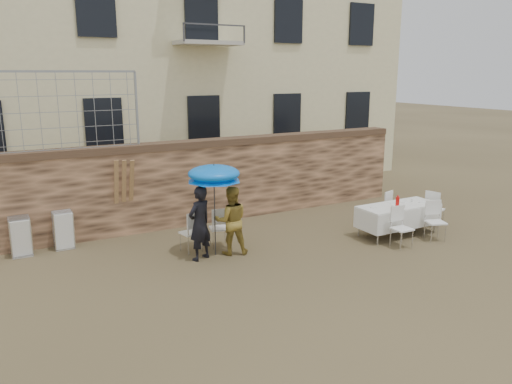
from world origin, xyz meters
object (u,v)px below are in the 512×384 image
couple_chair_left (191,231)px  couple_chair_right (219,227)px  soda_bottle (397,202)px  table_chair_front_right (436,221)px  woman_dress (231,220)px  umbrella (214,176)px  chair_stack_right (62,228)px  banquet_table (399,207)px  chair_stack_left (20,234)px  table_chair_side (435,208)px  man_suit (200,223)px  table_chair_back (382,208)px  table_chair_front_left (402,228)px

couple_chair_left → couple_chair_right: (0.70, 0.00, 0.00)m
soda_bottle → table_chair_front_right: 1.02m
couple_chair_left → soda_bottle: soda_bottle is taller
couple_chair_right → soda_bottle: (4.10, -1.48, 0.43)m
woman_dress → umbrella: bearing=2.3°
table_chair_front_right → chair_stack_right: (-8.00, 3.83, -0.02)m
umbrella → banquet_table: size_ratio=0.91×
couple_chair_right → chair_stack_left: (-4.10, 1.74, -0.02)m
umbrella → table_chair_side: 6.19m
man_suit → couple_chair_right: 0.95m
woman_dress → chair_stack_right: size_ratio=1.68×
banquet_table → table_chair_side: 1.43m
table_chair_front_right → chair_stack_left: (-8.90, 3.83, -0.02)m
couple_chair_right → table_chair_side: (5.70, -1.23, 0.00)m
umbrella → couple_chair_left: 1.44m
table_chair_back → table_chair_side: 1.39m
couple_chair_left → table_chair_front_right: 5.88m
couple_chair_right → table_chair_front_left: (3.70, -2.08, 0.00)m
umbrella → table_chair_front_left: size_ratio=1.98×
soda_bottle → table_chair_back: 1.11m
umbrella → table_chair_back: 4.97m
woman_dress → umbrella: 1.08m
table_chair_back → woman_dress: bearing=-18.7°
umbrella → soda_bottle: (4.40, -1.03, -0.89)m
table_chair_front_left → table_chair_back: size_ratio=1.00×
table_chair_back → chair_stack_right: bearing=-35.3°
couple_chair_right → table_chair_front_left: size_ratio=1.00×
umbrella → table_chair_front_right: umbrella is taller
umbrella → chair_stack_right: (-2.90, 2.19, -1.33)m
couple_chair_left → soda_bottle: bearing=151.7°
couple_chair_left → soda_bottle: (4.80, -1.48, 0.43)m
couple_chair_right → table_chair_front_right: 5.23m
couple_chair_left → table_chair_front_left: size_ratio=1.00×
woman_dress → table_chair_front_right: (4.75, -1.53, -0.29)m
table_chair_back → man_suit: bearing=-18.7°
man_suit → chair_stack_left: size_ratio=1.78×
man_suit → table_chair_back: bearing=156.9°
woman_dress → banquet_table: (4.25, -0.78, -0.04)m
man_suit → table_chair_front_right: (5.50, -1.53, -0.34)m
table_chair_front_right → chair_stack_left: bearing=175.9°
chair_stack_left → chair_stack_right: 0.90m
woman_dress → soda_bottle: woman_dress is taller
table_chair_front_right → couple_chair_left: bearing=178.4°
table_chair_back → chair_stack_left: size_ratio=1.04×
banquet_table → table_chair_front_left: table_chair_front_left is taller
woman_dress → couple_chair_right: woman_dress is taller
table_chair_front_left → chair_stack_left: table_chair_front_left is taller
banquet_table → table_chair_side: bearing=4.1°
banquet_table → table_chair_front_right: (0.50, -0.75, -0.25)m
soda_bottle → table_chair_front_left: bearing=-123.7°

